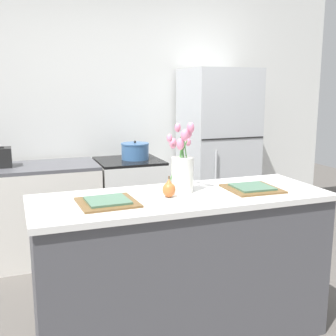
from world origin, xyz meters
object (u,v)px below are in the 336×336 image
at_px(stove_range, 130,204).
at_px(flower_vase, 182,168).
at_px(pear_figurine, 169,189).
at_px(plate_setting_right, 252,188).
at_px(plate_setting_left, 107,202).
at_px(cooking_pot, 135,151).
at_px(refrigerator, 217,155).

distance_m(stove_range, flower_vase, 1.66).
xyz_separation_m(pear_figurine, plate_setting_right, (0.56, -0.01, -0.04)).
bearing_deg(stove_range, plate_setting_left, -109.11).
bearing_deg(plate_setting_left, stove_range, 70.89).
xyz_separation_m(stove_range, cooking_pot, (0.06, 0.00, 0.52)).
xyz_separation_m(plate_setting_left, plate_setting_right, (0.93, 0.00, 0.00)).
xyz_separation_m(flower_vase, cooking_pot, (0.14, 1.53, -0.12)).
bearing_deg(cooking_pot, refrigerator, -0.17).
distance_m(flower_vase, pear_figurine, 0.18).
distance_m(plate_setting_right, cooking_pot, 1.66).
distance_m(stove_range, plate_setting_right, 1.74).
distance_m(pear_figurine, plate_setting_left, 0.37).
bearing_deg(stove_range, flower_vase, -92.74).
distance_m(stove_range, plate_setting_left, 1.79).
height_order(stove_range, plate_setting_right, plate_setting_right).
bearing_deg(flower_vase, refrigerator, 56.23).
relative_size(refrigerator, pear_figurine, 13.76).
xyz_separation_m(stove_range, pear_figurine, (-0.19, -1.62, 0.54)).
bearing_deg(cooking_pot, flower_vase, -95.13).
bearing_deg(refrigerator, flower_vase, -123.77).
relative_size(refrigerator, plate_setting_right, 5.33).
distance_m(flower_vase, cooking_pot, 1.54).
height_order(pear_figurine, cooking_pot, cooking_pot).
bearing_deg(plate_setting_left, flower_vase, 11.35).
bearing_deg(pear_figurine, cooking_pot, 80.93).
distance_m(refrigerator, cooking_pot, 0.89).
relative_size(stove_range, plate_setting_left, 2.69).
relative_size(refrigerator, flower_vase, 4.05).
height_order(refrigerator, plate_setting_left, refrigerator).
bearing_deg(pear_figurine, plate_setting_left, -178.80).
bearing_deg(refrigerator, pear_figurine, -125.23).
bearing_deg(plate_setting_right, stove_range, 102.60).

